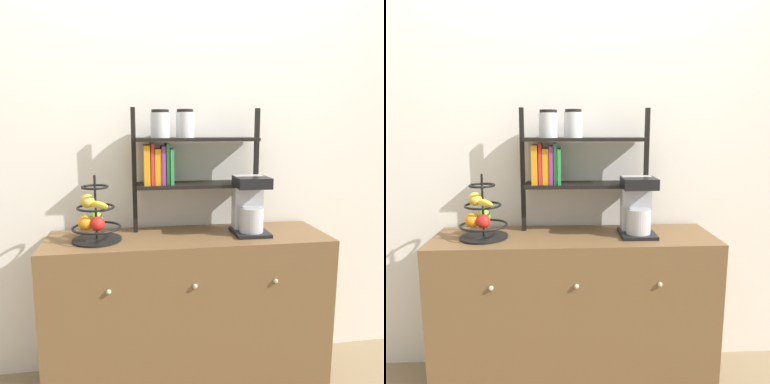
{
  "view_description": "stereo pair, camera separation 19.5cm",
  "coord_description": "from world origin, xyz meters",
  "views": [
    {
      "loc": [
        -0.28,
        -1.69,
        1.43
      ],
      "look_at": [
        0.02,
        0.21,
        1.1
      ],
      "focal_mm": 35.0,
      "sensor_mm": 36.0,
      "label": 1
    },
    {
      "loc": [
        -0.09,
        -1.71,
        1.43
      ],
      "look_at": [
        0.02,
        0.21,
        1.1
      ],
      "focal_mm": 35.0,
      "sensor_mm": 36.0,
      "label": 2
    }
  ],
  "objects": [
    {
      "name": "wall_back",
      "position": [
        0.0,
        0.47,
        1.3
      ],
      "size": [
        7.0,
        0.05,
        2.6
      ],
      "primitive_type": "cube",
      "color": "silver",
      "rests_on": "ground_plane"
    },
    {
      "name": "sideboard",
      "position": [
        0.0,
        0.21,
        0.43
      ],
      "size": [
        1.49,
        0.45,
        0.87
      ],
      "color": "brown",
      "rests_on": "ground_plane"
    },
    {
      "name": "coffee_maker",
      "position": [
        0.34,
        0.22,
        1.02
      ],
      "size": [
        0.18,
        0.21,
        0.31
      ],
      "color": "black",
      "rests_on": "sideboard"
    },
    {
      "name": "fruit_stand",
      "position": [
        -0.48,
        0.19,
        0.98
      ],
      "size": [
        0.25,
        0.25,
        0.34
      ],
      "color": "black",
      "rests_on": "sideboard"
    },
    {
      "name": "shelf_hutch",
      "position": [
        -0.04,
        0.33,
        1.29
      ],
      "size": [
        0.71,
        0.2,
        0.68
      ],
      "color": "black",
      "rests_on": "sideboard"
    }
  ]
}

